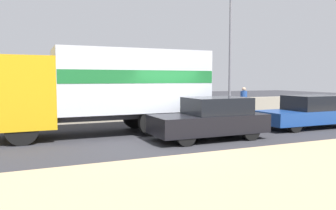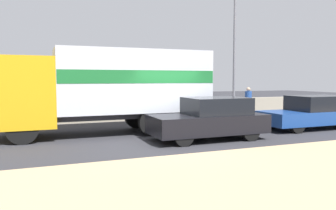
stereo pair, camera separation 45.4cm
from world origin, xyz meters
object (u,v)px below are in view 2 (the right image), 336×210
Objects in this scene: street_lamp at (235,43)px; car_hatchback at (210,119)px; pedestrian at (248,102)px; box_truck at (110,85)px; car_sedan_second at (313,112)px.

street_lamp reaches higher than car_hatchback.
car_hatchback is 2.42× the size of pedestrian.
box_truck is 1.78× the size of car_sedan_second.
car_sedan_second is (5.44, 0.66, -0.03)m from car_hatchback.
car_sedan_second is (1.14, -4.53, -3.41)m from street_lamp.
street_lamp is 1.73× the size of car_hatchback.
box_truck is at bearing -160.43° from street_lamp.
street_lamp is 7.54m from car_hatchback.
car_sedan_second is at bearing 167.37° from box_truck.
street_lamp is 1.56× the size of car_sedan_second.
street_lamp is at bearing -75.92° from car_sedan_second.
street_lamp is 4.19× the size of pedestrian.
box_truck reaches higher than pedestrian.
street_lamp is 5.78m from car_sedan_second.
street_lamp is 8.13m from box_truck.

